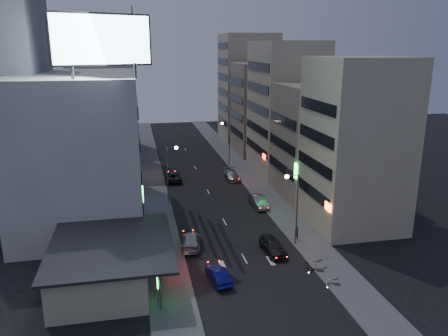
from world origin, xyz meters
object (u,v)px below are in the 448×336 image
object	(u,v)px
parked_car_right_mid	(258,201)
scooter_black_a	(340,278)
parked_car_right_far	(232,175)
scooter_blue	(325,261)
road_car_silver	(191,241)
scooter_silver_b	(319,253)
road_car_blue	(218,275)
parked_car_left	(173,176)
scooter_silver_a	(336,272)
scooter_black_b	(324,264)
person	(296,233)
parked_car_right_near	(273,246)

from	to	relation	value
parked_car_right_mid	scooter_black_a	world-z (taller)	parked_car_right_mid
parked_car_right_mid	parked_car_right_far	world-z (taller)	parked_car_right_mid
scooter_blue	road_car_silver	bearing A→B (deg)	35.77
parked_car_right_mid	scooter_silver_b	world-z (taller)	parked_car_right_mid
road_car_blue	road_car_silver	world-z (taller)	road_car_silver
parked_car_left	parked_car_right_far	bearing A→B (deg)	174.78
scooter_black_a	scooter_silver_a	distance (m)	1.14
road_car_silver	parked_car_right_mid	bearing A→B (deg)	-125.99
scooter_black_b	scooter_silver_b	xyz separation A→B (m)	(0.40, 2.21, -0.03)
person	scooter_blue	bearing A→B (deg)	73.49
road_car_blue	scooter_silver_a	size ratio (longest dim) A/B	2.54
scooter_silver_a	scooter_silver_b	distance (m)	3.78
scooter_silver_a	scooter_silver_b	world-z (taller)	scooter_silver_b
scooter_black_a	person	bearing A→B (deg)	18.11
parked_car_right_near	parked_car_right_far	size ratio (longest dim) A/B	0.94
parked_car_right_mid	scooter_blue	bearing A→B (deg)	-86.98
parked_car_right_far	road_car_silver	distance (m)	25.66
person	scooter_black_a	size ratio (longest dim) A/B	0.91
parked_car_right_near	parked_car_left	bearing A→B (deg)	102.66
parked_car_left	scooter_black_b	distance (m)	34.78
road_car_silver	scooter_silver_a	size ratio (longest dim) A/B	3.07
parked_car_right_near	scooter_silver_a	distance (m)	7.52
parked_car_left	scooter_black_b	world-z (taller)	parked_car_left
parked_car_right_mid	road_car_blue	distance (m)	20.46
person	scooter_silver_b	bearing A→B (deg)	75.56
road_car_silver	scooter_black_b	bearing A→B (deg)	155.98
scooter_silver_a	scooter_black_b	distance (m)	1.63
parked_car_left	road_car_blue	bearing A→B (deg)	94.48
parked_car_right_far	road_car_silver	size ratio (longest dim) A/B	1.01
road_car_blue	scooter_black_a	world-z (taller)	road_car_blue
road_car_blue	road_car_silver	bearing A→B (deg)	-86.96
road_car_blue	scooter_blue	world-z (taller)	road_car_blue
parked_car_left	scooter_black_a	world-z (taller)	parked_car_left
scooter_silver_a	scooter_black_a	bearing A→B (deg)	159.56
scooter_black_a	scooter_blue	distance (m)	3.38
parked_car_right_far	scooter_blue	distance (m)	30.91
parked_car_right_mid	scooter_blue	xyz separation A→B (m)	(1.72, -17.69, -0.14)
parked_car_right_near	scooter_blue	distance (m)	5.71
parked_car_right_mid	person	size ratio (longest dim) A/B	3.00
road_car_silver	road_car_blue	bearing A→B (deg)	109.99
parked_car_right_near	parked_car_right_far	bearing A→B (deg)	83.49
scooter_silver_a	scooter_blue	xyz separation A→B (m)	(-0.10, 2.24, 0.04)
scooter_silver_a	scooter_blue	distance (m)	2.24
parked_car_right_far	road_car_blue	bearing A→B (deg)	-104.24
scooter_silver_a	road_car_silver	bearing A→B (deg)	36.56
parked_car_right_far	person	bearing A→B (deg)	-84.86
parked_car_right_far	road_car_blue	world-z (taller)	parked_car_right_far
road_car_blue	scooter_black_b	bearing A→B (deg)	171.90
parked_car_right_mid	parked_car_right_far	size ratio (longest dim) A/B	0.96
parked_car_right_far	scooter_black_a	xyz separation A→B (m)	(2.43, -34.19, -0.07)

